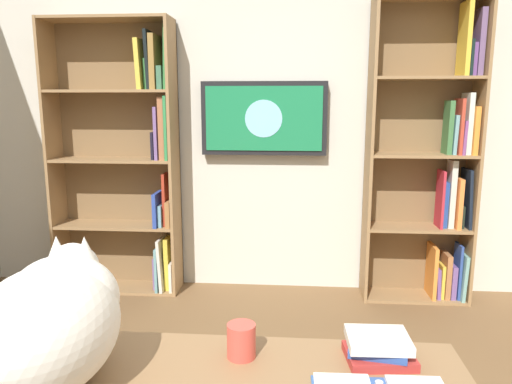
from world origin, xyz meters
name	(u,v)px	position (x,y,z in m)	size (l,w,h in m)	color
wall_back	(265,114)	(0.00, -2.23, 1.35)	(4.52, 0.06, 2.70)	beige
bookshelf_left	(433,161)	(-1.21, -2.06, 1.02)	(0.75, 0.28, 2.14)	#937047
bookshelf_right	(129,159)	(1.01, -2.07, 1.02)	(0.94, 0.28, 2.02)	#937047
wall_mounted_tv	(264,118)	(0.01, -2.15, 1.32)	(0.92, 0.07, 0.54)	black
cat	(52,318)	(0.38, 0.35, 0.91)	(0.34, 0.57, 0.34)	silver
coffee_mug	(241,341)	(-0.08, 0.20, 0.79)	(0.08, 0.08, 0.10)	#D84C3F
desk_book_stack	(378,348)	(-0.46, 0.19, 0.78)	(0.19, 0.16, 0.07)	#B7332D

